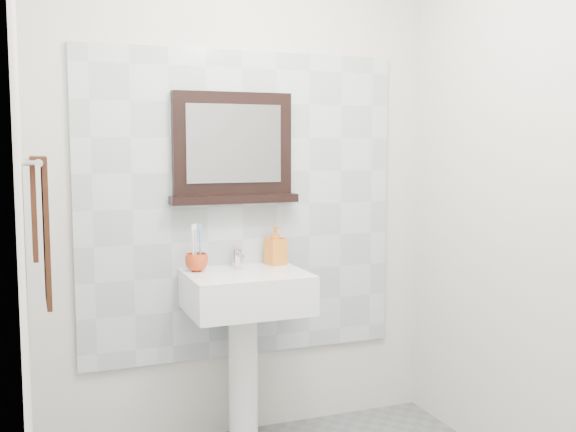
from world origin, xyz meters
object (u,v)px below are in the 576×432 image
Objects in this scene: soap_dispenser at (275,245)px; toothbrush_cup at (197,262)px; hand_towel at (41,219)px; pedestal_sink at (246,311)px; framed_mirror at (233,151)px.

toothbrush_cup is at bearing 171.91° from soap_dispenser.
hand_towel is (-1.09, -0.44, 0.22)m from soap_dispenser.
pedestal_sink is at bearing -158.62° from soap_dispenser.
toothbrush_cup is 0.41m from soap_dispenser.
hand_towel is at bearing -151.13° from framed_mirror.
framed_mirror reaches higher than toothbrush_cup.
soap_dispenser is (0.41, 0.04, 0.05)m from toothbrush_cup.
toothbrush_cup is 0.56m from framed_mirror.
hand_towel is (-0.89, -0.30, 0.50)m from pedestal_sink.
hand_towel reaches higher than toothbrush_cup.
soap_dispenser reaches higher than pedestal_sink.
soap_dispenser is 0.31× the size of framed_mirror.
pedestal_sink is 1.75× the size of hand_towel.
framed_mirror is at bearing 90.16° from pedestal_sink.
hand_towel reaches higher than soap_dispenser.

